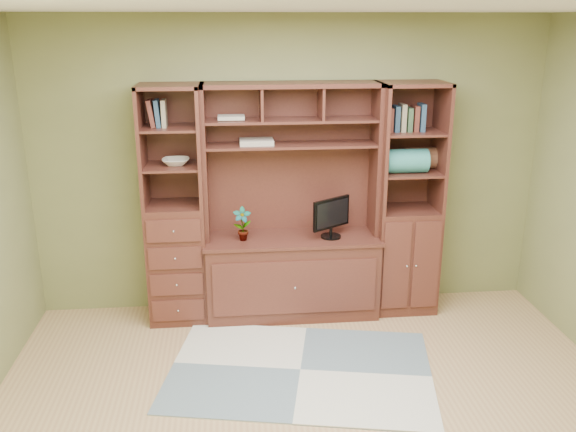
{
  "coord_description": "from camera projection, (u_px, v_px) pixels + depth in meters",
  "views": [
    {
      "loc": [
        -0.54,
        -3.24,
        2.54
      ],
      "look_at": [
        -0.1,
        1.2,
        1.1
      ],
      "focal_mm": 38.0,
      "sensor_mm": 36.0,
      "label": 1
    }
  ],
  "objects": [
    {
      "name": "room",
      "position": [
        325.0,
        246.0,
        3.5
      ],
      "size": [
        4.6,
        4.1,
        2.64
      ],
      "color": "tan",
      "rests_on": "ground"
    },
    {
      "name": "center_hutch",
      "position": [
        292.0,
        205.0,
        5.23
      ],
      "size": [
        1.54,
        0.53,
        2.05
      ],
      "primitive_type": "cube",
      "color": "#492119",
      "rests_on": "ground"
    },
    {
      "name": "left_tower",
      "position": [
        175.0,
        207.0,
        5.17
      ],
      "size": [
        0.5,
        0.45,
        2.05
      ],
      "primitive_type": "cube",
      "color": "#492119",
      "rests_on": "ground"
    },
    {
      "name": "right_tower",
      "position": [
        407.0,
        200.0,
        5.36
      ],
      "size": [
        0.55,
        0.45,
        2.05
      ],
      "primitive_type": "cube",
      "color": "#492119",
      "rests_on": "ground"
    },
    {
      "name": "rug",
      "position": [
        300.0,
        370.0,
        4.62
      ],
      "size": [
        2.19,
        1.67,
        0.01
      ],
      "primitive_type": "cube",
      "rotation": [
        0.0,
        0.0,
        -0.2
      ],
      "color": "#A1A7A7",
      "rests_on": "ground"
    },
    {
      "name": "monitor",
      "position": [
        331.0,
        211.0,
        5.24
      ],
      "size": [
        0.43,
        0.37,
        0.49
      ],
      "primitive_type": "cube",
      "rotation": [
        0.0,
        0.0,
        0.58
      ],
      "color": "black",
      "rests_on": "center_hutch"
    },
    {
      "name": "orchid",
      "position": [
        242.0,
        224.0,
        5.2
      ],
      "size": [
        0.15,
        0.1,
        0.29
      ],
      "primitive_type": "imported",
      "color": "#A15236",
      "rests_on": "center_hutch"
    },
    {
      "name": "magazines",
      "position": [
        256.0,
        142.0,
        5.12
      ],
      "size": [
        0.28,
        0.21,
        0.04
      ],
      "primitive_type": "cube",
      "color": "#AEA595",
      "rests_on": "center_hutch"
    },
    {
      "name": "bowl",
      "position": [
        176.0,
        162.0,
        5.05
      ],
      "size": [
        0.23,
        0.23,
        0.06
      ],
      "primitive_type": "imported",
      "color": "silver",
      "rests_on": "left_tower"
    },
    {
      "name": "blanket_teal",
      "position": [
        407.0,
        161.0,
        5.2
      ],
      "size": [
        0.35,
        0.2,
        0.2
      ],
      "primitive_type": "cube",
      "color": "teal",
      "rests_on": "right_tower"
    },
    {
      "name": "blanket_red",
      "position": [
        424.0,
        158.0,
        5.34
      ],
      "size": [
        0.34,
        0.19,
        0.19
      ],
      "primitive_type": "cube",
      "color": "brown",
      "rests_on": "right_tower"
    }
  ]
}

